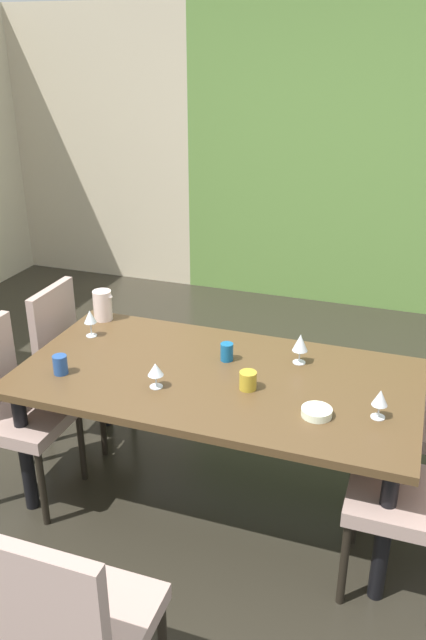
% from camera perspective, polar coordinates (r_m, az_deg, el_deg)
% --- Properties ---
extents(ground_plane, '(5.95, 5.79, 0.02)m').
position_cam_1_polar(ground_plane, '(3.69, -2.83, -13.59)').
color(ground_plane, '#2B271E').
extents(back_panel_interior, '(1.95, 0.10, 2.58)m').
position_cam_1_polar(back_panel_interior, '(6.43, -10.52, 15.19)').
color(back_panel_interior, beige).
rests_on(back_panel_interior, ground_plane).
extents(garden_window_panel, '(4.01, 0.10, 2.58)m').
position_cam_1_polar(garden_window_panel, '(5.62, 17.85, 13.22)').
color(garden_window_panel, '#658F41').
rests_on(garden_window_panel, ground_plane).
extents(dining_table, '(1.97, 1.02, 0.74)m').
position_cam_1_polar(dining_table, '(3.13, 0.35, -6.16)').
color(dining_table, '#513A21').
rests_on(dining_table, ground_plane).
extents(chair_left_far, '(0.44, 0.44, 0.94)m').
position_cam_1_polar(chair_left_far, '(3.83, -12.54, -2.92)').
color(chair_left_far, tan).
rests_on(chair_left_far, ground_plane).
extents(chair_left_near, '(0.44, 0.44, 0.96)m').
position_cam_1_polar(chair_left_near, '(3.39, -17.97, -7.23)').
color(chair_left_near, tan).
rests_on(chair_left_near, ground_plane).
extents(chair_head_near, '(0.44, 0.44, 0.98)m').
position_cam_1_polar(chair_head_near, '(2.25, -12.93, -25.60)').
color(chair_head_near, tan).
rests_on(chair_head_near, ground_plane).
extents(chair_right_near, '(0.44, 0.44, 0.96)m').
position_cam_1_polar(chair_right_near, '(2.82, 18.58, -14.32)').
color(chair_right_near, tan).
rests_on(chair_right_near, ground_plane).
extents(wine_glass_left, '(0.08, 0.08, 0.13)m').
position_cam_1_polar(wine_glass_left, '(2.96, -5.27, -4.58)').
color(wine_glass_left, silver).
rests_on(wine_glass_left, dining_table).
extents(wine_glass_near_shelf, '(0.07, 0.07, 0.14)m').
position_cam_1_polar(wine_glass_near_shelf, '(2.81, 15.03, -6.96)').
color(wine_glass_near_shelf, silver).
rests_on(wine_glass_near_shelf, dining_table).
extents(wine_glass_corner, '(0.08, 0.08, 0.16)m').
position_cam_1_polar(wine_glass_corner, '(3.19, 7.98, -2.12)').
color(wine_glass_corner, silver).
rests_on(wine_glass_corner, dining_table).
extents(wine_glass_south, '(0.07, 0.07, 0.15)m').
position_cam_1_polar(wine_glass_south, '(3.51, -11.18, 0.23)').
color(wine_glass_south, silver).
rests_on(wine_glass_south, dining_table).
extents(serving_bowl_right, '(0.14, 0.14, 0.04)m').
position_cam_1_polar(serving_bowl_right, '(2.80, 9.46, -8.31)').
color(serving_bowl_right, white).
rests_on(serving_bowl_right, dining_table).
extents(cup_near_window, '(0.07, 0.07, 0.10)m').
position_cam_1_polar(cup_near_window, '(3.17, -13.79, -3.99)').
color(cup_near_window, '#244A8B').
rests_on(cup_near_window, dining_table).
extents(cup_west, '(0.07, 0.07, 0.09)m').
position_cam_1_polar(cup_west, '(3.21, 1.27, -2.94)').
color(cup_west, '#15598D').
rests_on(cup_west, dining_table).
extents(cup_east, '(0.08, 0.08, 0.09)m').
position_cam_1_polar(cup_east, '(2.96, 3.21, -5.54)').
color(cup_east, gold).
rests_on(cup_east, dining_table).
extents(pitcher_rear, '(0.12, 0.11, 0.18)m').
position_cam_1_polar(pitcher_rear, '(3.72, -10.05, 1.36)').
color(pitcher_rear, beige).
rests_on(pitcher_rear, dining_table).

